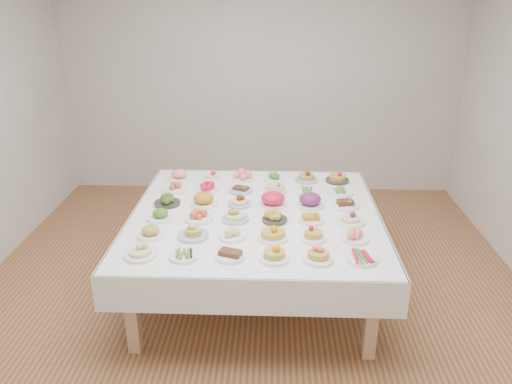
{
  "coord_description": "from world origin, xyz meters",
  "views": [
    {
      "loc": [
        0.19,
        -3.8,
        2.52
      ],
      "look_at": [
        0.04,
        0.2,
        0.88
      ],
      "focal_mm": 35.0,
      "sensor_mm": 36.0,
      "label": 1
    }
  ],
  "objects_px": {
    "dish_0": "(140,248)",
    "dish_35": "(338,176)",
    "display_table": "(255,220)",
    "dish_18": "(167,200)"
  },
  "relations": [
    {
      "from": "dish_18",
      "to": "dish_35",
      "type": "bearing_deg",
      "value": 21.73
    },
    {
      "from": "dish_0",
      "to": "dish_35",
      "type": "height_order",
      "value": "dish_0"
    },
    {
      "from": "display_table",
      "to": "dish_18",
      "type": "distance_m",
      "value": 0.81
    },
    {
      "from": "dish_35",
      "to": "dish_18",
      "type": "bearing_deg",
      "value": -158.27
    },
    {
      "from": "display_table",
      "to": "dish_0",
      "type": "xyz_separation_m",
      "value": [
        -0.79,
        -0.77,
        0.13
      ]
    },
    {
      "from": "dish_18",
      "to": "dish_35",
      "type": "xyz_separation_m",
      "value": [
        1.56,
        0.62,
        0.02
      ]
    },
    {
      "from": "display_table",
      "to": "dish_18",
      "type": "relative_size",
      "value": 9.29
    },
    {
      "from": "display_table",
      "to": "dish_18",
      "type": "bearing_deg",
      "value": 169.32
    },
    {
      "from": "dish_35",
      "to": "dish_0",
      "type": "bearing_deg",
      "value": -135.46
    },
    {
      "from": "display_table",
      "to": "dish_0",
      "type": "height_order",
      "value": "dish_0"
    }
  ]
}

